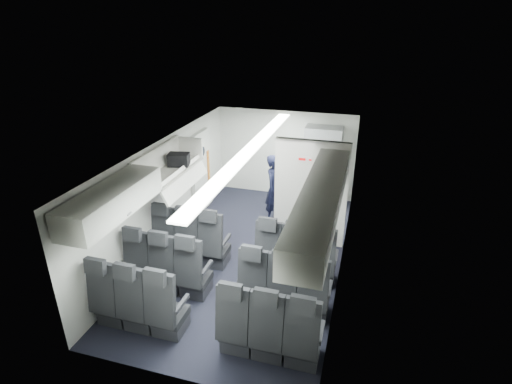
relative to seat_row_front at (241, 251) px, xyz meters
The scene contains 14 objects.
cabin_shell 0.90m from the seat_row_front, 90.00° to the left, with size 3.41×6.01×2.16m.
seat_row_front is the anchor object (origin of this frame).
seat_row_mid 0.90m from the seat_row_front, 90.00° to the right, with size 3.33×0.56×1.24m.
seat_row_rear 1.80m from the seat_row_front, 90.00° to the right, with size 3.33×0.56×1.24m.
overhead_bin_left_rear 2.50m from the seat_row_front, 133.68° to the right, with size 0.53×1.80×0.40m.
overhead_bin_left_front_open 1.98m from the seat_row_front, 168.87° to the left, with size 0.64×1.70×0.72m.
overhead_bin_right_rear 2.50m from the seat_row_front, 46.32° to the right, with size 0.53×1.80×0.40m.
overhead_bin_right_front 2.04m from the seat_row_front, 11.46° to the left, with size 0.53×1.70×0.40m.
bulkhead_partition 1.79m from the seat_row_front, 53.69° to the left, with size 1.40×0.15×2.13m.
galley_unit 3.43m from the seat_row_front, 73.72° to the left, with size 0.85×0.52×1.90m.
boarding_door 2.71m from the seat_row_front, 128.16° to the left, with size 0.12×1.27×1.86m.
flight_attendant 2.09m from the seat_row_front, 87.36° to the left, with size 0.56×0.37×1.53m, color black.
carry_on_bag 2.03m from the seat_row_front, 158.36° to the left, with size 0.38×0.26×0.23m, color black.
papers 2.13m from the seat_row_front, 81.93° to the left, with size 0.20×0.02×0.14m, color white.
Camera 1 is at (1.93, -6.25, 4.23)m, focal length 28.00 mm.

